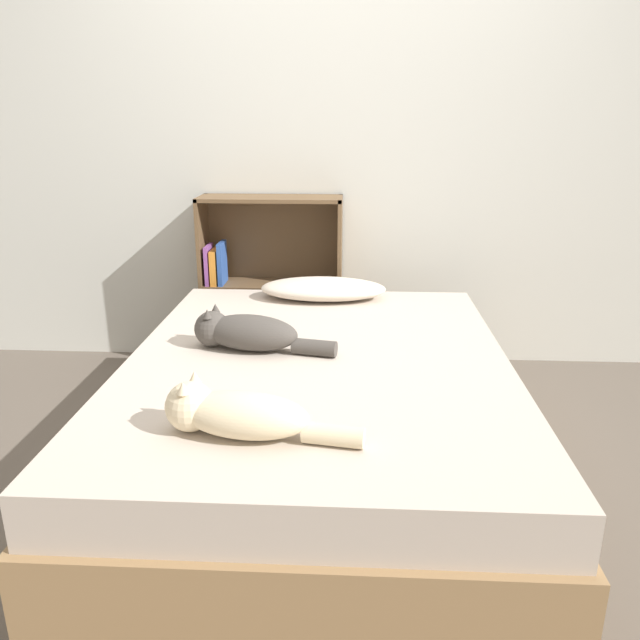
{
  "coord_description": "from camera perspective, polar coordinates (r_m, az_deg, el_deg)",
  "views": [
    {
      "loc": [
        0.13,
        -2.18,
        1.37
      ],
      "look_at": [
        0.0,
        0.15,
        0.61
      ],
      "focal_mm": 35.0,
      "sensor_mm": 36.0,
      "label": 1
    }
  ],
  "objects": [
    {
      "name": "ground_plane",
      "position": [
        2.57,
        -0.18,
        -13.95
      ],
      "size": [
        8.0,
        8.0,
        0.0
      ],
      "primitive_type": "plane",
      "color": "brown"
    },
    {
      "name": "wall_back",
      "position": [
        3.51,
        1.1,
        16.22
      ],
      "size": [
        8.0,
        0.06,
        2.5
      ],
      "color": "silver",
      "rests_on": "ground_plane"
    },
    {
      "name": "bed",
      "position": [
        2.45,
        -0.19,
        -9.01
      ],
      "size": [
        1.46,
        1.94,
        0.51
      ],
      "color": "#99754C",
      "rests_on": "ground_plane"
    },
    {
      "name": "cat_light",
      "position": [
        1.79,
        -7.8,
        -8.46
      ],
      "size": [
        0.57,
        0.23,
        0.17
      ],
      "rotation": [
        0.0,
        0.0,
        2.98
      ],
      "color": "beige",
      "rests_on": "bed"
    },
    {
      "name": "cat_dark",
      "position": [
        2.42,
        -6.88,
        -1.13
      ],
      "size": [
        0.56,
        0.24,
        0.16
      ],
      "rotation": [
        0.0,
        0.0,
        2.94
      ],
      "color": "#47423D",
      "rests_on": "bed"
    },
    {
      "name": "pillow",
      "position": [
        3.08,
        0.3,
        2.88
      ],
      "size": [
        0.62,
        0.3,
        0.1
      ],
      "color": "beige",
      "rests_on": "bed"
    },
    {
      "name": "bookshelf",
      "position": [
        3.52,
        -4.63,
        3.61
      ],
      "size": [
        0.77,
        0.26,
        0.96
      ],
      "color": "brown",
      "rests_on": "ground_plane"
    }
  ]
}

